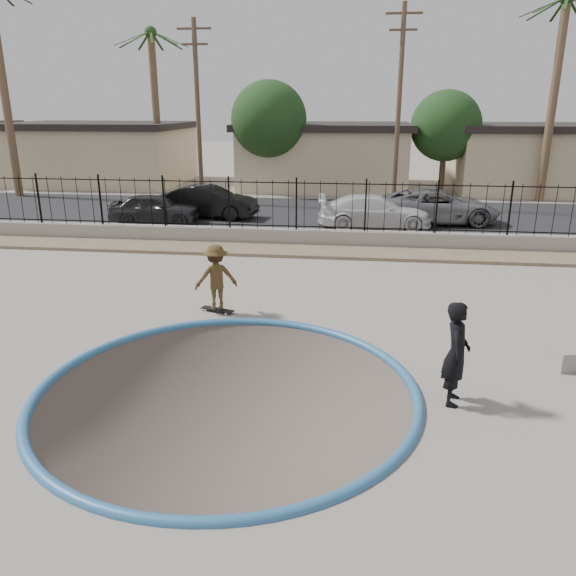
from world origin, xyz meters
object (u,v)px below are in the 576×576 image
at_px(skateboard, 217,310).
at_px(car_b, 209,202).
at_px(videographer, 456,353).
at_px(car_c, 375,212).
at_px(skater, 216,281).
at_px(car_a, 155,208).
at_px(car_d, 437,206).

bearing_deg(skateboard, car_b, 124.31).
distance_m(videographer, car_c, 14.56).
relative_size(skater, car_c, 0.35).
bearing_deg(videographer, car_b, 36.61).
height_order(videographer, car_c, videographer).
distance_m(videographer, car_b, 18.05).
distance_m(car_a, car_d, 12.30).
xyz_separation_m(car_a, car_c, (9.48, 0.24, 0.03)).
bearing_deg(videographer, skater, 61.41).
xyz_separation_m(skater, skateboard, (0.00, -0.00, -0.76)).
height_order(skater, car_b, skater).
xyz_separation_m(skateboard, videographer, (5.18, -3.89, 0.86)).
xyz_separation_m(skateboard, car_a, (-5.36, 10.40, 0.63)).
distance_m(car_b, car_c, 7.61).
relative_size(videographer, car_d, 0.35).
relative_size(car_a, car_b, 0.86).
height_order(videographer, car_d, videographer).
bearing_deg(car_b, videographer, -146.67).
xyz_separation_m(videographer, car_c, (-1.07, 14.52, -0.21)).
height_order(skateboard, car_a, car_a).
relative_size(skater, car_d, 0.31).
height_order(skater, car_a, skater).
distance_m(skateboard, car_d, 13.82).
height_order(skateboard, videographer, videographer).
height_order(skater, skateboard, skater).
distance_m(car_b, car_d, 10.20).
distance_m(skateboard, car_a, 11.72).
bearing_deg(videographer, skateboard, 61.41).
bearing_deg(car_a, car_b, -55.25).
bearing_deg(skater, car_d, -142.58).
relative_size(videographer, car_c, 0.39).
distance_m(car_c, car_d, 3.04).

